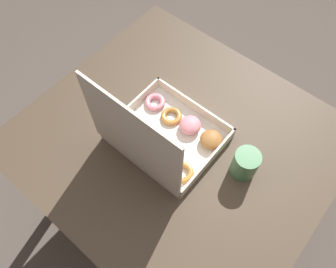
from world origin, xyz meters
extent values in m
plane|color=#564C44|center=(0.00, 0.00, 0.00)|extent=(8.00, 8.00, 0.00)
cube|color=#4C3D2D|center=(0.00, 0.00, 0.69)|extent=(1.02, 0.94, 0.03)
cylinder|color=#4C3D2D|center=(-0.46, -0.42, 0.34)|extent=(0.06, 0.06, 0.68)
cylinder|color=#4C3D2D|center=(0.46, -0.42, 0.34)|extent=(0.06, 0.06, 0.68)
cylinder|color=#4C3D2D|center=(0.46, 0.42, 0.34)|extent=(0.06, 0.06, 0.68)
cube|color=silver|center=(0.03, 0.02, 0.71)|extent=(0.35, 0.30, 0.01)
cube|color=beige|center=(0.03, -0.13, 0.73)|extent=(0.35, 0.01, 0.04)
cube|color=beige|center=(0.03, 0.16, 0.73)|extent=(0.35, 0.01, 0.04)
cube|color=beige|center=(-0.14, 0.02, 0.73)|extent=(0.01, 0.30, 0.04)
cube|color=beige|center=(0.20, 0.02, 0.73)|extent=(0.01, 0.30, 0.04)
cube|color=beige|center=(0.03, 0.17, 0.91)|extent=(0.35, 0.01, 0.31)
ellipsoid|color=#9E6633|center=(-0.10, -0.06, 0.73)|extent=(0.08, 0.08, 0.04)
ellipsoid|color=pink|center=(-0.01, -0.06, 0.73)|extent=(0.08, 0.08, 0.04)
torus|color=#B77A38|center=(0.07, -0.05, 0.72)|extent=(0.08, 0.08, 0.02)
torus|color=pink|center=(0.15, -0.06, 0.72)|extent=(0.08, 0.08, 0.02)
torus|color=#B77A38|center=(-0.09, 0.09, 0.72)|extent=(0.08, 0.08, 0.02)
torus|color=#B77A38|center=(-0.01, 0.09, 0.72)|extent=(0.08, 0.08, 0.02)
ellipsoid|color=#B77A38|center=(0.07, 0.08, 0.73)|extent=(0.08, 0.08, 0.04)
torus|color=pink|center=(0.15, 0.08, 0.72)|extent=(0.08, 0.08, 0.02)
cylinder|color=#4C8456|center=(-0.24, -0.04, 0.76)|extent=(0.08, 0.08, 0.10)
cylinder|color=black|center=(-0.24, -0.04, 0.81)|extent=(0.07, 0.07, 0.01)
camera|label=1|loc=(-0.32, 0.44, 1.70)|focal=35.00mm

